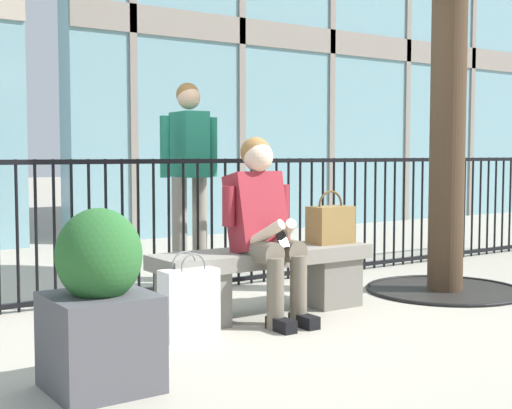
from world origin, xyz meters
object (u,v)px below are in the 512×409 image
Objects in this scene: stone_bench at (264,275)px; seated_person_with_phone at (264,222)px; planter at (100,306)px; handbag_on_bench at (330,224)px; shopping_bag at (189,303)px; bystander_at_railing at (189,165)px.

seated_person_with_phone is (-0.09, -0.13, 0.38)m from stone_bench.
planter is (-1.44, -0.71, -0.26)m from seated_person_with_phone.
stone_bench is 1.32× the size of seated_person_with_phone.
seated_person_with_phone is 0.69m from handbag_on_bench.
handbag_on_bench is 1.39m from shopping_bag.
bystander_at_railing is 2.01× the size of planter.
shopping_bag is at bearing -168.84° from seated_person_with_phone.
seated_person_with_phone reaches higher than handbag_on_bench.
bystander_at_railing is 2.96m from planter.
handbag_on_bench is (0.67, 0.12, -0.06)m from seated_person_with_phone.
bystander_at_railing is (0.33, 1.59, 0.35)m from seated_person_with_phone.
seated_person_with_phone is 1.66m from bystander_at_railing.
planter is at bearing -127.48° from bystander_at_railing.
shopping_bag is at bearing -119.39° from bystander_at_railing.
stone_bench is 0.94× the size of bystander_at_railing.
bystander_at_railing reaches higher than shopping_bag.
seated_person_with_phone is at bearing 11.16° from shopping_bag.
handbag_on_bench is at bearing 21.53° from planter.
seated_person_with_phone is 2.35× the size of shopping_bag.
seated_person_with_phone is 1.62m from planter.
seated_person_with_phone is at bearing -101.64° from bystander_at_railing.
handbag_on_bench is at bearing 10.00° from seated_person_with_phone.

